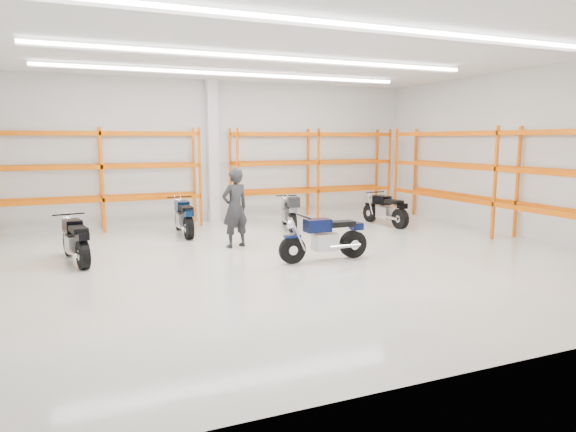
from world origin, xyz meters
name	(u,v)px	position (x,y,z in m)	size (l,w,h in m)	color
ground	(282,260)	(0.00, 0.00, 0.00)	(14.00, 14.00, 0.00)	beige
room_shell	(281,109)	(0.00, 0.03, 3.28)	(14.02, 12.02, 4.51)	silver
motorcycle_main	(328,239)	(0.91, -0.44, 0.48)	(2.09, 0.69, 1.03)	black
motorcycle_back_a	(76,241)	(-4.20, 1.43, 0.47)	(0.72, 2.05, 1.01)	black
motorcycle_back_b	(184,218)	(-1.39, 3.76, 0.48)	(0.70, 2.10, 1.03)	black
motorcycle_back_c	(289,213)	(1.68, 3.51, 0.50)	(0.81, 2.00, 1.04)	black
motorcycle_back_d	(387,211)	(4.69, 2.93, 0.47)	(0.68, 2.05, 1.01)	black
standing_man	(235,208)	(-0.55, 1.70, 0.97)	(0.71, 0.47, 1.95)	black
structural_column	(213,152)	(0.00, 5.82, 2.25)	(0.32, 0.32, 4.50)	white
pallet_racking_back_left	(101,169)	(-3.40, 5.48, 1.79)	(5.67, 0.87, 3.00)	#E64C00
pallet_racking_back_right	(313,165)	(3.40, 5.48, 1.79)	(5.67, 0.87, 3.00)	#E64C00
pallet_racking_side	(507,171)	(6.48, 0.00, 1.81)	(0.87, 9.07, 3.00)	#E64C00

